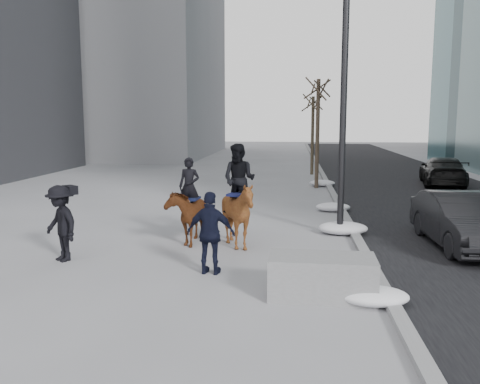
# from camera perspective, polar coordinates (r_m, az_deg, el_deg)

# --- Properties ---
(ground) EXTENTS (120.00, 120.00, 0.00)m
(ground) POSITION_cam_1_polar(r_m,az_deg,el_deg) (11.37, -0.62, -8.38)
(ground) COLOR gray
(ground) RESTS_ON ground
(road) EXTENTS (8.00, 90.00, 0.01)m
(road) POSITION_cam_1_polar(r_m,az_deg,el_deg) (21.85, 21.09, -0.83)
(road) COLOR black
(road) RESTS_ON ground
(curb) EXTENTS (0.25, 90.00, 0.12)m
(curb) POSITION_cam_1_polar(r_m,az_deg,el_deg) (21.14, 10.58, -0.55)
(curb) COLOR gray
(curb) RESTS_ON ground
(planter) EXTENTS (1.96, 1.02, 0.77)m
(planter) POSITION_cam_1_polar(r_m,az_deg,el_deg) (9.53, 9.18, -9.39)
(planter) COLOR gray
(planter) RESTS_ON ground
(car_near) EXTENTS (1.65, 4.24, 1.38)m
(car_near) POSITION_cam_1_polar(r_m,az_deg,el_deg) (14.05, 23.60, -2.96)
(car_near) COLOR black
(car_near) RESTS_ON ground
(car_far) EXTENTS (2.73, 5.04, 1.39)m
(car_far) POSITION_cam_1_polar(r_m,az_deg,el_deg) (26.72, 21.81, 2.20)
(car_far) COLOR black
(car_far) RESTS_ON ground
(tree_near) EXTENTS (1.20, 1.20, 5.59)m
(tree_near) POSITION_cam_1_polar(r_m,az_deg,el_deg) (23.99, 8.71, 7.10)
(tree_near) COLOR #3B2C23
(tree_near) RESTS_ON ground
(tree_far) EXTENTS (1.20, 1.20, 4.99)m
(tree_far) POSITION_cam_1_polar(r_m,az_deg,el_deg) (29.76, 8.15, 6.74)
(tree_far) COLOR #392D22
(tree_far) RESTS_ON ground
(mounted_left) EXTENTS (0.95, 1.80, 2.24)m
(mounted_left) POSITION_cam_1_polar(r_m,az_deg,el_deg) (13.45, -5.79, -2.15)
(mounted_left) COLOR #49260E
(mounted_left) RESTS_ON ground
(mounted_right) EXTENTS (1.80, 1.91, 2.63)m
(mounted_right) POSITION_cam_1_polar(r_m,az_deg,el_deg) (12.75, -0.15, -1.66)
(mounted_right) COLOR #481D0E
(mounted_right) RESTS_ON ground
(feeder) EXTENTS (1.07, 0.92, 1.75)m
(feeder) POSITION_cam_1_polar(r_m,az_deg,el_deg) (10.67, -3.30, -4.63)
(feeder) COLOR black
(feeder) RESTS_ON ground
(camera_crew) EXTENTS (1.30, 1.21, 1.75)m
(camera_crew) POSITION_cam_1_polar(r_m,az_deg,el_deg) (12.32, -19.48, -3.30)
(camera_crew) COLOR black
(camera_crew) RESTS_ON ground
(lamppost) EXTENTS (0.25, 1.06, 9.09)m
(lamppost) POSITION_cam_1_polar(r_m,az_deg,el_deg) (14.37, 11.68, 15.06)
(lamppost) COLOR black
(lamppost) RESTS_ON ground
(snow_piles) EXTENTS (1.39, 16.54, 0.35)m
(snow_piles) POSITION_cam_1_polar(r_m,az_deg,el_deg) (16.44, 10.88, -2.72)
(snow_piles) COLOR white
(snow_piles) RESTS_ON ground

